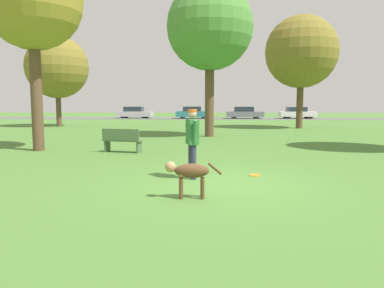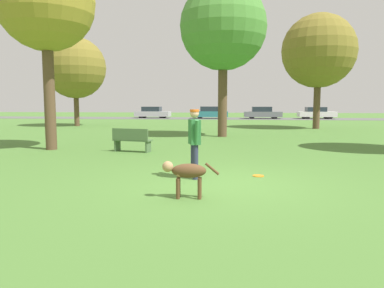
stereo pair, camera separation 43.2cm
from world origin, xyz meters
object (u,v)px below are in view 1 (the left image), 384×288
(tree_mid_center, at_px, (210,27))
(parked_car_silver, at_px, (135,113))
(tree_far_left, at_px, (57,67))
(parked_car_white, at_px, (297,113))
(parked_car_teal, at_px, (193,113))
(tree_far_right, at_px, (301,52))
(person, at_px, (192,138))
(parked_car_grey, at_px, (244,113))
(frisbee, at_px, (255,175))
(tree_near_left, at_px, (32,1))
(dog, at_px, (189,172))
(park_bench, at_px, (122,140))

(tree_mid_center, distance_m, parked_car_silver, 25.39)
(tree_far_left, xyz_separation_m, parked_car_white, (20.74, 15.59, -3.69))
(parked_car_teal, bearing_deg, tree_far_right, -65.16)
(person, height_order, parked_car_grey, person)
(parked_car_silver, xyz_separation_m, parked_car_white, (18.46, 0.04, 0.01))
(frisbee, xyz_separation_m, tree_mid_center, (-1.28, 10.52, 5.53))
(tree_far_right, height_order, tree_near_left, tree_far_right)
(frisbee, bearing_deg, parked_car_grey, 86.14)
(frisbee, bearing_deg, dog, -122.48)
(tree_far_left, bearing_deg, parked_car_silver, 81.64)
(parked_car_teal, height_order, park_bench, parked_car_teal)
(person, xyz_separation_m, tree_mid_center, (0.20, 10.97, 4.60))
(parked_car_teal, xyz_separation_m, park_bench, (-0.69, -29.26, -0.20))
(tree_far_left, bearing_deg, parked_car_teal, 58.97)
(dog, bearing_deg, frisbee, -126.03)
(frisbee, bearing_deg, person, -163.21)
(person, xyz_separation_m, dog, (0.05, -1.80, -0.46))
(dog, xyz_separation_m, park_bench, (-2.81, 6.22, -0.03))
(tree_far_right, height_order, parked_car_grey, tree_far_right)
(tree_near_left, relative_size, parked_car_teal, 1.81)
(frisbee, height_order, tree_far_left, tree_far_left)
(dog, height_order, tree_far_right, tree_far_right)
(tree_mid_center, distance_m, tree_near_left, 8.75)
(tree_near_left, bearing_deg, parked_car_grey, 71.62)
(person, xyz_separation_m, parked_car_teal, (-2.07, 33.68, -0.28))
(tree_mid_center, height_order, parked_car_teal, tree_mid_center)
(dog, relative_size, frisbee, 3.82)
(tree_far_right, relative_size, tree_mid_center, 0.98)
(person, height_order, parked_car_teal, person)
(frisbee, height_order, parked_car_silver, parked_car_silver)
(parked_car_teal, relative_size, parked_car_grey, 0.95)
(tree_mid_center, bearing_deg, parked_car_silver, 111.24)
(tree_near_left, xyz_separation_m, parked_car_grey, (9.68, 29.14, -4.67))
(parked_car_grey, bearing_deg, frisbee, -94.45)
(frisbee, xyz_separation_m, park_bench, (-4.24, 3.97, 0.44))
(frisbee, xyz_separation_m, parked_car_silver, (-10.31, 33.74, 0.63))
(dog, height_order, frisbee, dog)
(park_bench, bearing_deg, person, 134.52)
(parked_car_silver, xyz_separation_m, parked_car_teal, (6.76, -0.51, 0.01))
(dog, distance_m, tree_far_left, 23.61)
(parked_car_white, bearing_deg, tree_near_left, -119.24)
(parked_car_teal, height_order, parked_car_grey, parked_car_teal)
(frisbee, xyz_separation_m, parked_car_teal, (-3.55, 33.23, 0.64))
(parked_car_teal, relative_size, park_bench, 2.72)
(parked_car_grey, bearing_deg, tree_far_left, -134.84)
(tree_far_right, bearing_deg, dog, -107.68)
(person, height_order, parked_car_silver, person)
(tree_far_right, bearing_deg, tree_near_left, -133.26)
(tree_near_left, bearing_deg, parked_car_white, 62.16)
(dog, relative_size, parked_car_grey, 0.25)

